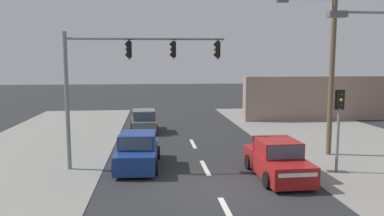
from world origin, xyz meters
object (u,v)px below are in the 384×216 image
at_px(traffic_signal_mast, 122,70).
at_px(sedan_oncoming_mid, 138,151).
at_px(utility_pole_midground_right, 331,41).
at_px(sedan_receding_far, 277,160).
at_px(pedestal_signal_right_kerb, 339,117).
at_px(hatchback_oncoming_near, 144,122).

relative_size(traffic_signal_mast, sedan_oncoming_mid, 1.59).
relative_size(utility_pole_midground_right, sedan_receding_far, 2.53).
xyz_separation_m(pedestal_signal_right_kerb, hatchback_oncoming_near, (-8.44, 10.48, -1.71)).
distance_m(pedestal_signal_right_kerb, hatchback_oncoming_near, 13.56).
height_order(utility_pole_midground_right, sedan_oncoming_mid, utility_pole_midground_right).
xyz_separation_m(pedestal_signal_right_kerb, sedan_receding_far, (-2.77, -0.36, -1.71)).
bearing_deg(sedan_oncoming_mid, hatchback_oncoming_near, 89.49).
distance_m(traffic_signal_mast, sedan_oncoming_mid, 3.71).
height_order(sedan_receding_far, hatchback_oncoming_near, sedan_receding_far).
height_order(traffic_signal_mast, sedan_oncoming_mid, traffic_signal_mast).
xyz_separation_m(traffic_signal_mast, sedan_oncoming_mid, (0.62, 0.28, -3.65)).
distance_m(sedan_receding_far, sedan_oncoming_mid, 6.13).
bearing_deg(traffic_signal_mast, sedan_oncoming_mid, 24.15).
distance_m(utility_pole_midground_right, hatchback_oncoming_near, 13.04).
relative_size(pedestal_signal_right_kerb, sedan_oncoming_mid, 0.83).
bearing_deg(sedan_receding_far, traffic_signal_mast, 163.61).
height_order(pedestal_signal_right_kerb, sedan_receding_far, pedestal_signal_right_kerb).
distance_m(pedestal_signal_right_kerb, sedan_oncoming_mid, 8.87).
height_order(traffic_signal_mast, pedestal_signal_right_kerb, traffic_signal_mast).
bearing_deg(traffic_signal_mast, pedestal_signal_right_kerb, -9.38).
relative_size(sedan_receding_far, sedan_oncoming_mid, 0.99).
xyz_separation_m(utility_pole_midground_right, hatchback_oncoming_near, (-9.41, 7.46, -5.06)).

